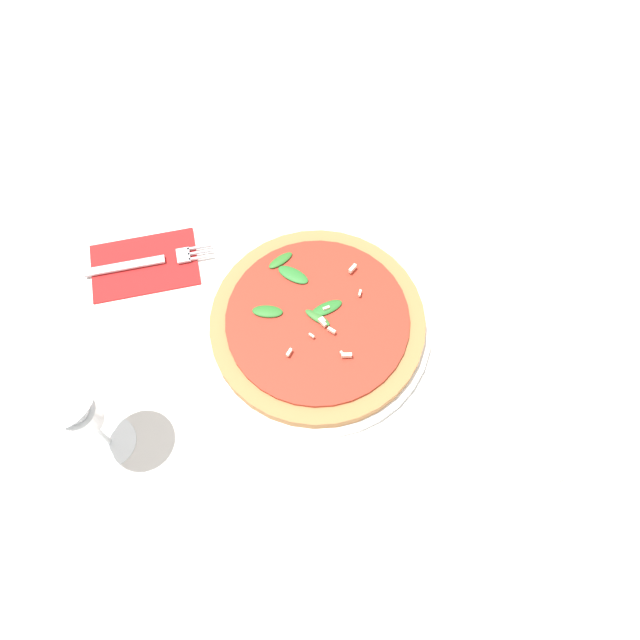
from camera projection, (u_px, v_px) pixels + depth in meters
The scene contains 6 objects.
ground_plane at pixel (317, 349), 0.85m from camera, with size 6.00×6.00×0.00m, color silver.
pizza_arugula_main at pixel (320, 324), 0.85m from camera, with size 0.31×0.31×0.05m.
wine_glass at pixel (74, 410), 0.68m from camera, with size 0.08×0.08×0.18m.
napkin at pixel (144, 264), 0.91m from camera, with size 0.17×0.13×0.01m.
fork at pixel (148, 262), 0.90m from camera, with size 0.18×0.06×0.00m.
side_plate_white at pixel (526, 415), 0.80m from camera, with size 0.18×0.18×0.02m.
Camera 1 is at (0.02, -0.34, 0.78)m, focal length 35.00 mm.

